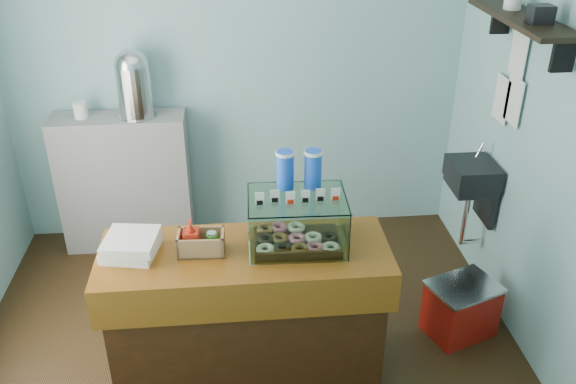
{
  "coord_description": "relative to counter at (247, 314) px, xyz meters",
  "views": [
    {
      "loc": [
        -0.02,
        -3.03,
        2.77
      ],
      "look_at": [
        0.25,
        -0.15,
        1.2
      ],
      "focal_mm": 38.0,
      "sensor_mm": 36.0,
      "label": 1
    }
  ],
  "objects": [
    {
      "name": "ground",
      "position": [
        0.0,
        0.25,
        -0.46
      ],
      "size": [
        3.5,
        3.5,
        0.0
      ],
      "primitive_type": "plane",
      "color": "black",
      "rests_on": "ground"
    },
    {
      "name": "display_case",
      "position": [
        0.29,
        0.07,
        0.61
      ],
      "size": [
        0.55,
        0.41,
        0.51
      ],
      "rotation": [
        0.0,
        0.0,
        -0.03
      ],
      "color": "black",
      "rests_on": "counter"
    },
    {
      "name": "pastry_boxes",
      "position": [
        -0.61,
        0.04,
        0.5
      ],
      "size": [
        0.32,
        0.33,
        0.11
      ],
      "rotation": [
        0.0,
        0.0,
        -0.19
      ],
      "color": "white",
      "rests_on": "counter"
    },
    {
      "name": "red_cooler",
      "position": [
        1.4,
        0.25,
        -0.27
      ],
      "size": [
        0.52,
        0.46,
        0.38
      ],
      "rotation": [
        0.0,
        0.0,
        0.36
      ],
      "color": "#AB160D",
      "rests_on": "ground"
    },
    {
      "name": "condiment_crate",
      "position": [
        -0.25,
        0.02,
        0.51
      ],
      "size": [
        0.26,
        0.16,
        0.2
      ],
      "rotation": [
        0.0,
        0.0,
        -0.04
      ],
      "color": "#A17850",
      "rests_on": "counter"
    },
    {
      "name": "back_shelf",
      "position": [
        -0.9,
        1.57,
        0.09
      ],
      "size": [
        1.0,
        0.32,
        1.1
      ],
      "primitive_type": "cube",
      "color": "gray",
      "rests_on": "ground"
    },
    {
      "name": "counter",
      "position": [
        0.0,
        0.0,
        0.0
      ],
      "size": [
        1.6,
        0.6,
        0.9
      ],
      "color": "#3C1B0B",
      "rests_on": "ground"
    },
    {
      "name": "room_shell",
      "position": [
        0.03,
        0.26,
        1.25
      ],
      "size": [
        3.54,
        3.04,
        2.82
      ],
      "color": "#83BABF",
      "rests_on": "ground"
    },
    {
      "name": "coffee_urn",
      "position": [
        -0.74,
        1.56,
        0.91
      ],
      "size": [
        0.28,
        0.28,
        0.51
      ],
      "color": "silver",
      "rests_on": "back_shelf"
    }
  ]
}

